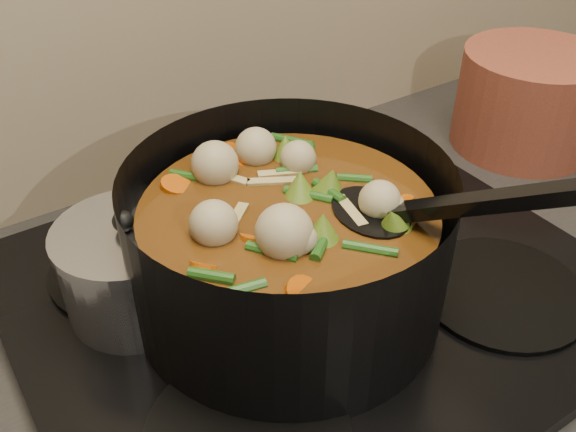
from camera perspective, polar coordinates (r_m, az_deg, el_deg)
stovetop at (r=0.72m, az=2.12°, el=-6.30°), size 0.62×0.54×0.03m
stockpot at (r=0.64m, az=0.06°, el=-2.70°), size 0.36×0.43×0.24m
saucepan at (r=0.67m, az=-13.69°, el=-4.54°), size 0.15×0.15×0.12m
terracotta_crock at (r=1.03m, az=20.56°, el=9.62°), size 0.22×0.22×0.15m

